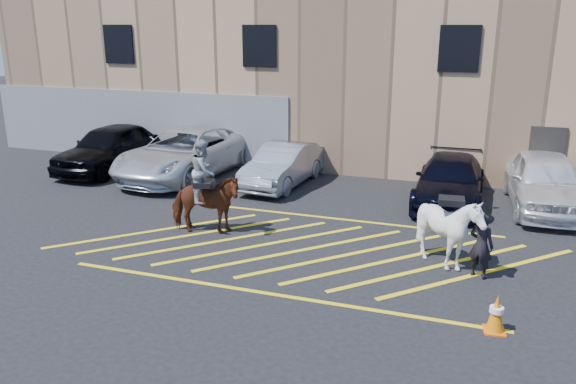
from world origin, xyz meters
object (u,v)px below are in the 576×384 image
(car_black_suv, at_px, (110,147))
(saddled_white, at_px, (449,230))
(car_white_pickup, at_px, (185,153))
(car_white_suv, at_px, (545,181))
(mounted_bay, at_px, (205,196))
(car_silver_sedan, at_px, (283,165))
(traffic_cone, at_px, (496,313))
(handler, at_px, (481,246))
(car_blue_suv, at_px, (450,181))

(car_black_suv, distance_m, saddled_white, 13.79)
(car_black_suv, relative_size, car_white_pickup, 0.82)
(car_white_pickup, xyz_separation_m, car_white_suv, (12.09, 0.06, -0.02))
(car_white_suv, distance_m, mounted_bay, 10.13)
(car_white_pickup, bearing_deg, car_silver_sedan, 5.30)
(car_black_suv, bearing_deg, traffic_cone, -27.45)
(car_white_suv, relative_size, traffic_cone, 6.82)
(mounted_bay, bearing_deg, car_white_pickup, 123.44)
(handler, bearing_deg, car_silver_sedan, -17.85)
(car_silver_sedan, bearing_deg, traffic_cone, -43.89)
(car_silver_sedan, xyz_separation_m, mounted_bay, (-0.41, -5.11, 0.32))
(handler, bearing_deg, mounted_bay, 18.61)
(car_white_suv, bearing_deg, car_silver_sedan, 176.53)
(car_blue_suv, relative_size, car_white_suv, 0.99)
(car_silver_sedan, bearing_deg, car_black_suv, -173.84)
(car_white_pickup, height_order, saddled_white, saddled_white)
(car_white_pickup, height_order, traffic_cone, car_white_pickup)
(car_black_suv, xyz_separation_m, traffic_cone, (13.79, -7.86, -0.50))
(saddled_white, bearing_deg, mounted_bay, 178.10)
(handler, distance_m, traffic_cone, 2.38)
(car_black_suv, relative_size, saddled_white, 2.84)
(mounted_bay, distance_m, saddled_white, 6.24)
(car_blue_suv, xyz_separation_m, traffic_cone, (1.28, -7.70, -0.35))
(mounted_bay, relative_size, saddled_white, 1.42)
(car_white_pickup, xyz_separation_m, traffic_cone, (10.63, -7.96, -0.50))
(car_silver_sedan, height_order, handler, handler)
(handler, xyz_separation_m, traffic_cone, (0.31, -2.33, -0.38))
(car_white_pickup, distance_m, saddled_white, 10.98)
(car_blue_suv, bearing_deg, car_white_pickup, 179.13)
(mounted_bay, relative_size, traffic_cone, 3.49)
(car_white_suv, distance_m, saddled_white, 5.92)
(car_blue_suv, distance_m, mounted_bay, 7.71)
(handler, bearing_deg, saddled_white, -0.72)
(car_white_suv, xyz_separation_m, mounted_bay, (-8.72, -5.16, 0.18))
(car_blue_suv, distance_m, traffic_cone, 7.82)
(car_silver_sedan, xyz_separation_m, saddled_white, (5.83, -5.31, 0.19))
(car_white_pickup, height_order, car_silver_sedan, car_white_pickup)
(car_white_pickup, distance_m, car_blue_suv, 9.36)
(car_black_suv, bearing_deg, saddled_white, -20.00)
(car_blue_suv, xyz_separation_m, mounted_bay, (-5.98, -4.85, 0.32))
(car_black_suv, distance_m, mounted_bay, 8.24)
(car_white_pickup, bearing_deg, mounted_bay, -51.25)
(car_silver_sedan, xyz_separation_m, car_blue_suv, (5.57, -0.25, 0.00))
(traffic_cone, bearing_deg, saddled_white, 111.11)
(car_white_pickup, xyz_separation_m, mounted_bay, (3.37, -5.11, 0.16))
(car_white_pickup, bearing_deg, handler, -23.29)
(handler, bearing_deg, car_black_suv, 0.55)
(car_blue_suv, height_order, mounted_bay, mounted_bay)
(car_blue_suv, bearing_deg, saddled_white, -86.42)
(mounted_bay, bearing_deg, car_white_suv, 30.65)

